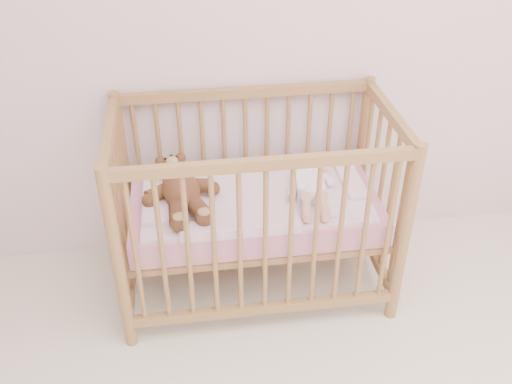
{
  "coord_description": "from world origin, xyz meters",
  "views": [
    {
      "loc": [
        -0.61,
        -0.69,
        2.16
      ],
      "look_at": [
        -0.3,
        1.55,
        0.62
      ],
      "focal_mm": 40.0,
      "sensor_mm": 36.0,
      "label": 1
    }
  ],
  "objects": [
    {
      "name": "baby",
      "position": [
        -0.03,
        1.58,
        0.64
      ],
      "size": [
        0.29,
        0.53,
        0.12
      ],
      "primitive_type": null,
      "rotation": [
        0.0,
        0.0,
        -0.09
      ],
      "color": "white",
      "rests_on": "blanket"
    },
    {
      "name": "blanket",
      "position": [
        -0.3,
        1.6,
        0.56
      ],
      "size": [
        1.1,
        0.58,
        0.06
      ],
      "primitive_type": null,
      "color": "#EBA2BE",
      "rests_on": "mattress"
    },
    {
      "name": "teddy_bear",
      "position": [
        -0.65,
        1.58,
        0.65
      ],
      "size": [
        0.49,
        0.62,
        0.16
      ],
      "primitive_type": null,
      "rotation": [
        0.0,
        0.0,
        0.19
      ],
      "color": "brown",
      "rests_on": "blanket"
    },
    {
      "name": "mattress",
      "position": [
        -0.3,
        1.6,
        0.49
      ],
      "size": [
        1.22,
        0.62,
        0.13
      ],
      "primitive_type": "cube",
      "color": "pink",
      "rests_on": "crib"
    },
    {
      "name": "wall_back",
      "position": [
        0.0,
        2.0,
        1.35
      ],
      "size": [
        4.0,
        0.02,
        2.7
      ],
      "primitive_type": "cube",
      "color": "beige",
      "rests_on": "floor"
    },
    {
      "name": "crib",
      "position": [
        -0.3,
        1.6,
        0.5
      ],
      "size": [
        1.36,
        0.76,
        1.0
      ],
      "primitive_type": null,
      "color": "#A87D47",
      "rests_on": "floor"
    }
  ]
}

